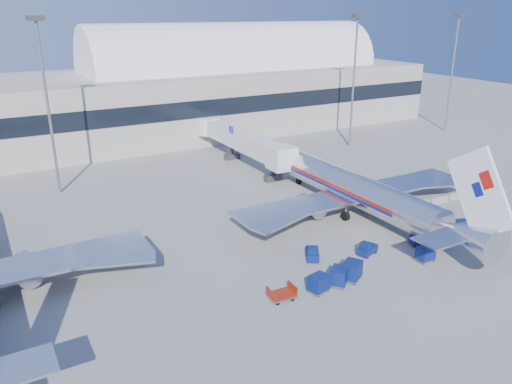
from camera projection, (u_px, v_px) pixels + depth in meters
ground at (311, 246)px, 52.12m from camera, size 260.00×260.00×0.00m
terminal at (67, 104)px, 88.90m from camera, size 170.00×28.15×21.00m
airliner_main at (358, 191)px, 59.45m from camera, size 32.00×37.26×12.07m
jetbridge_near at (238, 139)px, 79.46m from camera, size 4.40×27.50×6.25m
mast_west at (44, 82)px, 62.24m from camera, size 2.00×1.20×22.60m
mast_east at (355, 62)px, 85.51m from camera, size 2.00×1.20×22.60m
mast_far_east at (454, 56)px, 97.15m from camera, size 2.00×1.20×22.60m
barrier_near at (420, 204)px, 61.97m from camera, size 3.00×0.55×0.90m
barrier_mid at (439, 200)px, 63.51m from camera, size 3.00×0.55×0.90m
barrier_far at (456, 195)px, 65.05m from camera, size 3.00×0.55×0.90m
tug_lead at (367, 249)px, 49.97m from camera, size 2.43×1.70×1.44m
tug_right at (420, 239)px, 52.13m from camera, size 2.57×1.79×1.52m
tug_left at (312, 253)px, 48.97m from camera, size 2.22×2.63×1.54m
cart_train_a at (352, 270)px, 45.23m from camera, size 2.48×2.31×1.75m
cart_train_b at (339, 276)px, 44.40m from camera, size 2.32×2.26×1.63m
cart_train_c at (319, 283)px, 43.29m from camera, size 2.04×1.73×1.57m
cart_solo_near at (425, 254)px, 48.66m from camera, size 1.71×1.33×1.47m
cart_solo_far at (460, 228)px, 54.18m from camera, size 2.28×1.98×1.70m
cart_open_red at (282, 295)px, 42.26m from camera, size 2.31×1.69×0.60m
ramp_worker at (494, 246)px, 50.27m from camera, size 0.68×0.66×1.58m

